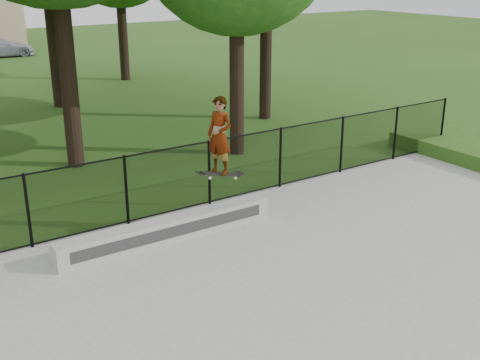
% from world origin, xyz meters
% --- Properties ---
extents(ground, '(100.00, 100.00, 0.00)m').
position_xyz_m(ground, '(0.00, 0.00, 0.00)').
color(ground, '#2D5217').
rests_on(ground, ground).
extents(concrete_slab, '(14.00, 12.00, 0.06)m').
position_xyz_m(concrete_slab, '(0.00, 0.00, 0.03)').
color(concrete_slab, gray).
rests_on(concrete_slab, ground).
extents(grind_ledge, '(4.54, 0.40, 0.46)m').
position_xyz_m(grind_ledge, '(-1.67, 4.70, 0.29)').
color(grind_ledge, '#A8A8A3').
rests_on(grind_ledge, concrete_slab).
extents(car_c, '(3.63, 1.75, 1.12)m').
position_xyz_m(car_c, '(1.87, 33.21, 0.56)').
color(car_c, '#A7A6BC').
rests_on(car_c, ground).
extents(skater_airborne, '(0.82, 0.65, 1.73)m').
position_xyz_m(skater_airborne, '(-0.52, 4.61, 2.01)').
color(skater_airborne, black).
rests_on(skater_airborne, ground).
extents(chainlink_fence, '(16.06, 0.06, 1.50)m').
position_xyz_m(chainlink_fence, '(0.00, 5.90, 0.81)').
color(chainlink_fence, black).
rests_on(chainlink_fence, concrete_slab).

